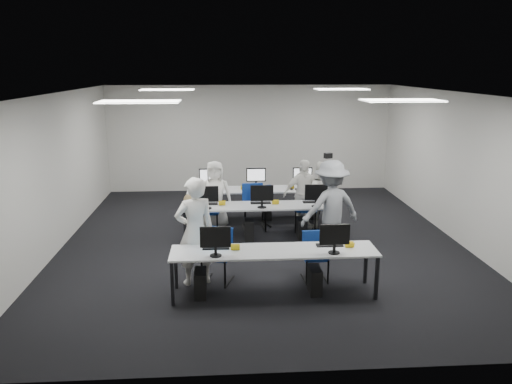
{
  "coord_description": "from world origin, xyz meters",
  "views": [
    {
      "loc": [
        -0.77,
        -9.63,
        3.49
      ],
      "look_at": [
        -0.1,
        0.24,
        1.0
      ],
      "focal_mm": 35.0,
      "sensor_mm": 36.0,
      "label": 1
    }
  ],
  "objects": [
    {
      "name": "ceiling_panels",
      "position": [
        0.0,
        0.0,
        2.98
      ],
      "size": [
        5.2,
        4.6,
        0.02
      ],
      "color": "white",
      "rests_on": "room"
    },
    {
      "name": "student_2",
      "position": [
        -0.95,
        0.93,
        0.76
      ],
      "size": [
        0.76,
        0.5,
        1.52
      ],
      "primitive_type": "imported",
      "rotation": [
        0.0,
        0.0,
        0.03
      ],
      "color": "white",
      "rests_on": "ground"
    },
    {
      "name": "chair_5",
      "position": [
        -1.11,
        1.15,
        0.31
      ],
      "size": [
        0.56,
        0.6,
        0.98
      ],
      "rotation": [
        0.0,
        0.0,
        0.17
      ],
      "color": "navy",
      "rests_on": "ground"
    },
    {
      "name": "desk_back",
      "position": [
        0.0,
        1.6,
        0.68
      ],
      "size": [
        3.2,
        0.7,
        0.73
      ],
      "color": "silver",
      "rests_on": "ground"
    },
    {
      "name": "chair_7",
      "position": [
        1.27,
        0.93,
        0.29
      ],
      "size": [
        0.53,
        0.56,
        0.91
      ],
      "rotation": [
        0.0,
        0.0,
        -0.19
      ],
      "color": "navy",
      "rests_on": "ground"
    },
    {
      "name": "dslr_camera",
      "position": [
        1.2,
        -0.5,
        1.87
      ],
      "size": [
        0.18,
        0.21,
        0.1
      ],
      "primitive_type": "cube",
      "rotation": [
        0.0,
        0.0,
        3.41
      ],
      "color": "black",
      "rests_on": "photographer"
    },
    {
      "name": "student_3",
      "position": [
        0.98,
        0.89,
        0.77
      ],
      "size": [
        0.96,
        0.55,
        1.54
      ],
      "primitive_type": "imported",
      "rotation": [
        0.0,
        0.0,
        0.2
      ],
      "color": "white",
      "rests_on": "ground"
    },
    {
      "name": "chair_2",
      "position": [
        -1.07,
        0.83,
        0.27
      ],
      "size": [
        0.48,
        0.51,
        0.85
      ],
      "rotation": [
        0.0,
        0.0,
        -0.15
      ],
      "color": "navy",
      "rests_on": "ground"
    },
    {
      "name": "chair_1",
      "position": [
        0.74,
        -1.9,
        0.26
      ],
      "size": [
        0.41,
        0.45,
        0.81
      ],
      "rotation": [
        0.0,
        0.0,
        0.04
      ],
      "color": "navy",
      "rests_on": "ground"
    },
    {
      "name": "photographer",
      "position": [
        1.25,
        -0.67,
        0.9
      ],
      "size": [
        1.31,
        0.96,
        1.81
      ],
      "primitive_type": "imported",
      "rotation": [
        0.0,
        0.0,
        3.41
      ],
      "color": "gray",
      "rests_on": "ground"
    },
    {
      "name": "handbag",
      "position": [
        -1.42,
        0.25,
        0.86
      ],
      "size": [
        0.36,
        0.26,
        0.27
      ],
      "primitive_type": "ellipsoid",
      "rotation": [
        0.0,
        0.0,
        0.19
      ],
      "color": "#93744C",
      "rests_on": "desk_mid"
    },
    {
      "name": "equipment_back",
      "position": [
        0.19,
        1.62,
        0.36
      ],
      "size": [
        2.91,
        0.41,
        1.19
      ],
      "color": "white",
      "rests_on": "desk_back"
    },
    {
      "name": "chair_4",
      "position": [
        1.03,
        0.72,
        0.3
      ],
      "size": [
        0.57,
        0.6,
        0.94
      ],
      "rotation": [
        0.0,
        0.0,
        -0.26
      ],
      "color": "navy",
      "rests_on": "ground"
    },
    {
      "name": "desk_mid",
      "position": [
        0.0,
        0.2,
        0.68
      ],
      "size": [
        3.2,
        0.7,
        0.73
      ],
      "color": "silver",
      "rests_on": "ground"
    },
    {
      "name": "chair_0",
      "position": [
        -0.88,
        -1.86,
        0.28
      ],
      "size": [
        0.57,
        0.59,
        0.89
      ],
      "rotation": [
        0.0,
        0.0,
        -0.33
      ],
      "color": "navy",
      "rests_on": "ground"
    },
    {
      "name": "chair_3",
      "position": [
        -0.11,
        0.88,
        0.31
      ],
      "size": [
        0.53,
        0.57,
        0.99
      ],
      "rotation": [
        0.0,
        0.0,
        0.09
      ],
      "color": "navy",
      "rests_on": "ground"
    },
    {
      "name": "student_1",
      "position": [
        1.36,
        0.9,
        0.75
      ],
      "size": [
        0.86,
        0.76,
        1.49
      ],
      "primitive_type": "imported",
      "rotation": [
        0.0,
        0.0,
        2.84
      ],
      "color": "white",
      "rests_on": "ground"
    },
    {
      "name": "equipment_front",
      "position": [
        -0.19,
        -2.42,
        0.36
      ],
      "size": [
        2.51,
        0.41,
        1.19
      ],
      "color": "#0C5FA6",
      "rests_on": "desk_front"
    },
    {
      "name": "desk_front",
      "position": [
        0.0,
        -2.4,
        0.68
      ],
      "size": [
        3.2,
        0.7,
        0.73
      ],
      "color": "silver",
      "rests_on": "ground"
    },
    {
      "name": "room",
      "position": [
        0.0,
        0.0,
        1.5
      ],
      "size": [
        9.0,
        9.02,
        3.0
      ],
      "color": "black",
      "rests_on": "ground"
    },
    {
      "name": "student_0",
      "position": [
        -1.24,
        -1.9,
        0.9
      ],
      "size": [
        0.77,
        0.64,
        1.8
      ],
      "primitive_type": "imported",
      "rotation": [
        0.0,
        0.0,
        3.51
      ],
      "color": "white",
      "rests_on": "ground"
    },
    {
      "name": "chair_6",
      "position": [
        -0.01,
        1.09,
        0.31
      ],
      "size": [
        0.61,
        0.64,
        0.97
      ],
      "rotation": [
        0.0,
        0.0,
        0.31
      ],
      "color": "navy",
      "rests_on": "ground"
    },
    {
      "name": "equipment_mid",
      "position": [
        -0.19,
        0.18,
        0.36
      ],
      "size": [
        2.91,
        0.41,
        1.19
      ],
      "color": "white",
      "rests_on": "desk_mid"
    }
  ]
}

